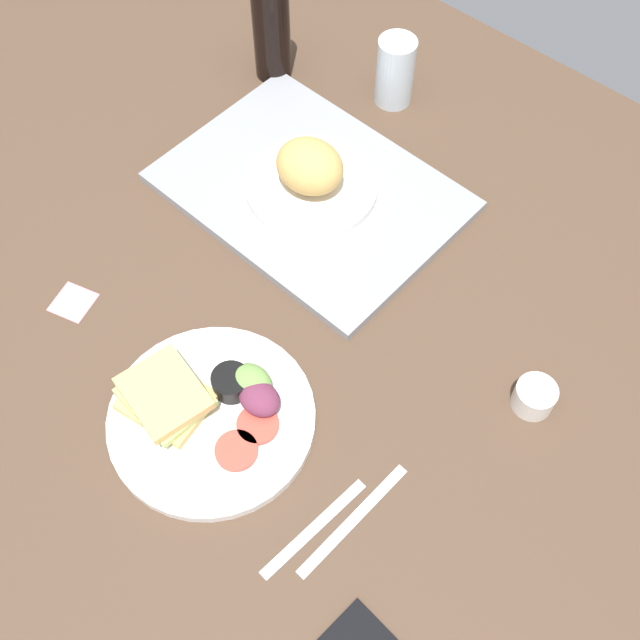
# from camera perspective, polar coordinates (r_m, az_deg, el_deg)

# --- Properties ---
(ground_plane) EXTENTS (1.90, 1.50, 0.03)m
(ground_plane) POSITION_cam_1_polar(r_m,az_deg,el_deg) (1.13, -1.76, -1.88)
(ground_plane) COLOR #4C3828
(serving_tray) EXTENTS (0.46, 0.34, 0.02)m
(serving_tray) POSITION_cam_1_polar(r_m,az_deg,el_deg) (1.27, -0.69, 9.31)
(serving_tray) COLOR gray
(serving_tray) RESTS_ON ground_plane
(bread_plate_near) EXTENTS (0.21, 0.21, 0.09)m
(bread_plate_near) POSITION_cam_1_polar(r_m,az_deg,el_deg) (1.24, -0.69, 10.46)
(bread_plate_near) COLOR white
(bread_plate_near) RESTS_ON serving_tray
(plate_with_salad) EXTENTS (0.28, 0.28, 0.05)m
(plate_with_salad) POSITION_cam_1_polar(r_m,az_deg,el_deg) (1.06, -8.05, -6.45)
(plate_with_salad) COLOR white
(plate_with_salad) RESTS_ON ground_plane
(drinking_glass) EXTENTS (0.07, 0.07, 0.12)m
(drinking_glass) POSITION_cam_1_polar(r_m,az_deg,el_deg) (1.40, 5.45, 17.47)
(drinking_glass) COLOR silver
(drinking_glass) RESTS_ON ground_plane
(soda_bottle) EXTENTS (0.06, 0.06, 0.19)m
(soda_bottle) POSITION_cam_1_polar(r_m,az_deg,el_deg) (1.42, -3.54, 20.35)
(soda_bottle) COLOR black
(soda_bottle) RESTS_ON ground_plane
(espresso_cup) EXTENTS (0.06, 0.06, 0.04)m
(espresso_cup) POSITION_cam_1_polar(r_m,az_deg,el_deg) (1.09, 15.24, -5.38)
(espresso_cup) COLOR silver
(espresso_cup) RESTS_ON ground_plane
(fork) EXTENTS (0.03, 0.17, 0.01)m
(fork) POSITION_cam_1_polar(r_m,az_deg,el_deg) (1.01, -0.44, -14.82)
(fork) COLOR #B7B7BC
(fork) RESTS_ON ground_plane
(knife) EXTENTS (0.02, 0.19, 0.01)m
(knife) POSITION_cam_1_polar(r_m,az_deg,el_deg) (1.01, 2.42, -14.24)
(knife) COLOR #B7B7BC
(knife) RESTS_ON ground_plane
(sticky_note) EXTENTS (0.07, 0.07, 0.00)m
(sticky_note) POSITION_cam_1_polar(r_m,az_deg,el_deg) (1.21, -17.43, 1.24)
(sticky_note) COLOR pink
(sticky_note) RESTS_ON ground_plane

